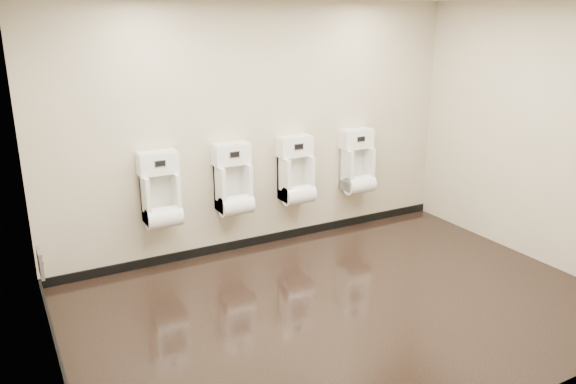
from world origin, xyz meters
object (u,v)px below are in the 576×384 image
urinal_0 (161,195)px  urinal_1 (234,184)px  urinal_2 (296,175)px  urinal_3 (357,166)px  access_panel (40,263)px

urinal_0 → urinal_1: 0.82m
urinal_2 → urinal_1: bearing=180.0°
urinal_1 → urinal_2: (0.80, 0.00, 0.00)m
urinal_0 → urinal_3: (2.49, 0.00, 0.00)m
urinal_0 → urinal_3: same height
urinal_1 → urinal_0: bearing=180.0°
urinal_0 → urinal_3: 2.49m
access_panel → urinal_0: size_ratio=0.32×
urinal_0 → urinal_1: bearing=0.0°
urinal_2 → urinal_0: bearing=180.0°
urinal_2 → urinal_3: same height
access_panel → urinal_1: (2.07, 0.41, 0.33)m
urinal_2 → urinal_3: bearing=0.0°
access_panel → urinal_1: 2.13m
access_panel → urinal_3: bearing=6.3°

